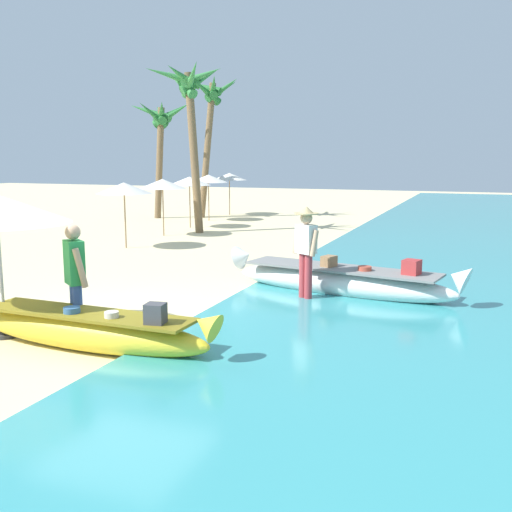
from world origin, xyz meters
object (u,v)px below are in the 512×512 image
at_px(person_vendor_hatted, 306,247).
at_px(palm_tree_tall_inland, 189,95).
at_px(palm_tree_leaning_seaward, 161,124).
at_px(person_tourist_customer, 75,275).
at_px(palm_tree_mid_cluster, 211,105).
at_px(boat_yellow_foreground, 88,329).
at_px(boat_white_midground, 341,281).

distance_m(person_vendor_hatted, palm_tree_tall_inland, 11.39).
bearing_deg(palm_tree_leaning_seaward, person_tourist_customer, -64.33).
xyz_separation_m(person_vendor_hatted, palm_tree_mid_cluster, (-8.09, 13.29, 3.79)).
xyz_separation_m(palm_tree_leaning_seaward, palm_tree_mid_cluster, (1.98, 0.83, 0.80)).
bearing_deg(boat_yellow_foreground, person_tourist_customer, 141.69).
distance_m(person_tourist_customer, palm_tree_tall_inland, 13.03).
height_order(person_tourist_customer, palm_tree_tall_inland, palm_tree_tall_inland).
height_order(boat_yellow_foreground, palm_tree_leaning_seaward, palm_tree_leaning_seaward).
height_order(palm_tree_tall_inland, palm_tree_leaning_seaward, palm_tree_tall_inland).
distance_m(boat_white_midground, palm_tree_leaning_seaward, 16.24).
bearing_deg(boat_white_midground, person_vendor_hatted, -125.62).
bearing_deg(boat_yellow_foreground, person_vendor_hatted, 60.95).
bearing_deg(palm_tree_mid_cluster, palm_tree_leaning_seaward, -157.21).
relative_size(person_vendor_hatted, palm_tree_tall_inland, 0.31).
distance_m(person_vendor_hatted, palm_tree_leaning_seaward, 16.30).
height_order(boat_yellow_foreground, boat_white_midground, boat_white_midground).
xyz_separation_m(person_vendor_hatted, palm_tree_leaning_seaward, (-10.07, 12.46, 2.99)).
bearing_deg(palm_tree_tall_inland, boat_white_midground, -47.40).
height_order(person_vendor_hatted, person_tourist_customer, person_vendor_hatted).
xyz_separation_m(person_tourist_customer, palm_tree_tall_inland, (-4.15, 11.77, 3.75)).
height_order(person_vendor_hatted, palm_tree_tall_inland, palm_tree_tall_inland).
bearing_deg(palm_tree_tall_inland, palm_tree_mid_cluster, 106.62).
bearing_deg(boat_white_midground, palm_tree_mid_cluster, 124.30).
height_order(boat_white_midground, palm_tree_leaning_seaward, palm_tree_leaning_seaward).
bearing_deg(boat_yellow_foreground, palm_tree_mid_cluster, 109.67).
bearing_deg(palm_tree_mid_cluster, boat_yellow_foreground, -70.33).
distance_m(person_vendor_hatted, palm_tree_mid_cluster, 16.02).
distance_m(boat_white_midground, person_vendor_hatted, 1.11).
distance_m(boat_white_midground, person_tourist_customer, 5.03).
height_order(palm_tree_leaning_seaward, palm_tree_mid_cluster, palm_tree_mid_cluster).
relative_size(boat_white_midground, palm_tree_leaning_seaward, 0.95).
bearing_deg(palm_tree_leaning_seaward, palm_tree_tall_inland, -49.38).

